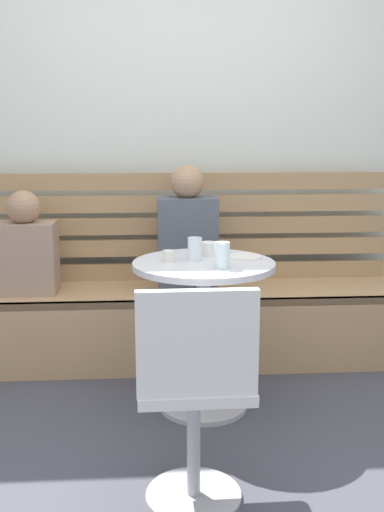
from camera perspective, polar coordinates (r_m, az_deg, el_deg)
The scene contains 13 objects.
ground at distance 2.56m, azimuth -0.14°, elevation -19.85°, with size 8.00×8.00×0.00m, color #42424C.
back_wall at distance 3.82m, azimuth -1.78°, elevation 13.38°, with size 5.20×0.10×2.90m, color silver.
booth_bench at distance 3.56m, azimuth -1.39°, elevation -6.60°, with size 2.70×0.52×0.44m.
booth_backrest at distance 3.66m, azimuth -1.60°, elevation 2.88°, with size 2.65×0.04×0.66m.
cafe_table at distance 2.88m, azimuth 1.12°, elevation -4.87°, with size 0.68×0.68×0.74m.
white_chair at distance 2.13m, azimuth 0.25°, elevation -12.60°, with size 0.41×0.41×0.85m.
person_adult at distance 3.41m, azimuth -0.44°, elevation 1.98°, with size 0.34×0.22×0.72m.
person_child_left at distance 3.49m, azimuth -15.63°, elevation 0.68°, with size 0.34×0.22×0.59m.
cup_glass_tall at distance 2.68m, azimuth 2.90°, elevation 0.10°, with size 0.07×0.07×0.12m, color silver.
cup_water_clear at distance 2.85m, azimuth 0.27°, elevation 0.69°, with size 0.07×0.07×0.11m, color white.
cup_ceramic_white at distance 2.95m, azimuth 1.61°, elevation 0.67°, with size 0.08×0.08×0.07m, color white.
cup_espresso_small at distance 2.82m, azimuth -2.25°, elevation -0.01°, with size 0.06×0.06×0.06m, color silver.
plate_small at distance 2.92m, azimuth 5.05°, elevation -0.07°, with size 0.17×0.17×0.01m, color white.
Camera 1 is at (-0.14, -2.18, 1.34)m, focal length 41.71 mm.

